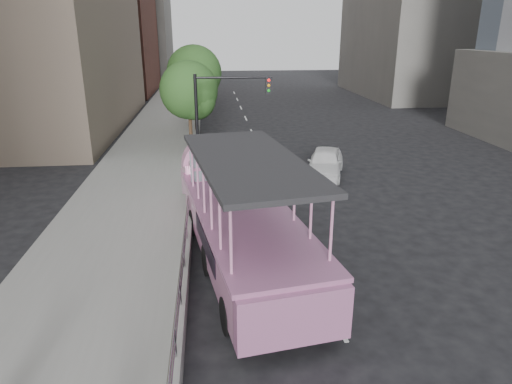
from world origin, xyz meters
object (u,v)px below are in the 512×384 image
Objects in this scene: traffic_signal at (219,106)px; duck_boat at (237,214)px; car at (325,162)px; street_tree_far at (196,75)px; parking_sign at (194,160)px; street_tree_near at (190,93)px.

duck_boat is at bearing -88.17° from traffic_signal.
car is 13.78m from street_tree_far.
street_tree_far reaches higher than traffic_signal.
parking_sign is 0.48× the size of traffic_signal.
parking_sign reaches higher than car.
parking_sign is at bearing -108.93° from traffic_signal.
duck_boat is 10.55m from traffic_signal.
parking_sign is (-6.82, -1.83, 0.84)m from car.
traffic_signal is at bearing 179.21° from car.
street_tree_far reaches higher than duck_boat.
duck_boat is 14.11m from street_tree_near.
traffic_signal is at bearing -81.57° from street_tree_far.
car is 0.77× the size of street_tree_near.
traffic_signal is at bearing -65.02° from street_tree_near.
street_tree_far is at bearing 95.00° from duck_boat.
street_tree_near is 6.02m from street_tree_far.
street_tree_near is at bearing -91.91° from street_tree_far.
car is at bearing 58.27° from duck_boat.
car is at bearing -19.30° from traffic_signal.
street_tree_near is at bearing 161.54° from car.
street_tree_near is at bearing 92.42° from parking_sign.
street_tree_far is at bearing 139.87° from car.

